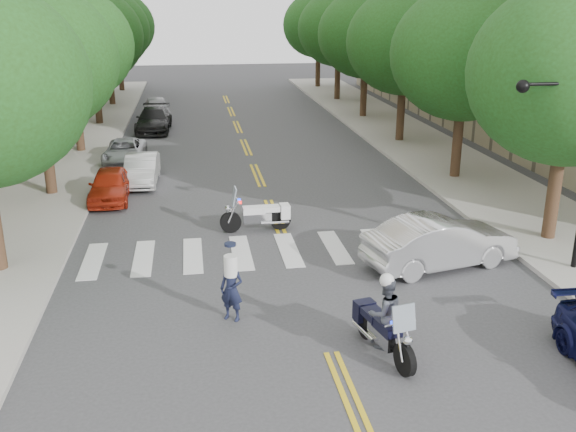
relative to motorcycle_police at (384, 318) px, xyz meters
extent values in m
plane|color=#38383A|center=(-1.16, 0.17, -0.90)|extent=(140.00, 140.00, 0.00)
cube|color=#9E9991|center=(-10.66, 22.17, -0.82)|extent=(5.00, 60.00, 0.15)
cube|color=#9E9991|center=(8.34, 22.17, -0.82)|extent=(5.00, 60.00, 0.15)
cylinder|color=#382316|center=(-9.96, 14.17, 0.77)|extent=(0.44, 0.44, 3.32)
ellipsoid|color=#1F4313|center=(-9.96, 14.17, 4.67)|extent=(6.40, 6.40, 5.76)
cylinder|color=#382316|center=(-9.96, 22.17, 0.77)|extent=(0.44, 0.44, 3.32)
ellipsoid|color=#1F4313|center=(-9.96, 22.17, 4.67)|extent=(6.40, 6.40, 5.76)
cylinder|color=#382316|center=(-9.96, 30.17, 0.77)|extent=(0.44, 0.44, 3.32)
ellipsoid|color=#1F4313|center=(-9.96, 30.17, 4.67)|extent=(6.40, 6.40, 5.76)
cylinder|color=#382316|center=(-9.96, 38.17, 0.77)|extent=(0.44, 0.44, 3.32)
ellipsoid|color=#1F4313|center=(-9.96, 38.17, 4.67)|extent=(6.40, 6.40, 5.76)
cylinder|color=#382316|center=(-9.96, 46.17, 0.77)|extent=(0.44, 0.44, 3.32)
ellipsoid|color=#1F4313|center=(-9.96, 46.17, 4.67)|extent=(6.40, 6.40, 5.76)
cylinder|color=#382316|center=(7.64, 6.17, 0.77)|extent=(0.44, 0.44, 3.32)
ellipsoid|color=#1F4313|center=(7.64, 6.17, 4.67)|extent=(6.40, 6.40, 5.76)
cylinder|color=#382316|center=(7.64, 14.17, 0.77)|extent=(0.44, 0.44, 3.32)
ellipsoid|color=#1F4313|center=(7.64, 14.17, 4.67)|extent=(6.40, 6.40, 5.76)
cylinder|color=#382316|center=(7.64, 22.17, 0.77)|extent=(0.44, 0.44, 3.32)
ellipsoid|color=#1F4313|center=(7.64, 22.17, 4.67)|extent=(6.40, 6.40, 5.76)
cylinder|color=#382316|center=(7.64, 30.17, 0.77)|extent=(0.44, 0.44, 3.32)
ellipsoid|color=#1F4313|center=(7.64, 30.17, 4.67)|extent=(6.40, 6.40, 5.76)
cylinder|color=#382316|center=(7.64, 38.17, 0.77)|extent=(0.44, 0.44, 3.32)
ellipsoid|color=#1F4313|center=(7.64, 38.17, 4.67)|extent=(6.40, 6.40, 5.76)
cylinder|color=#382316|center=(7.64, 46.17, 0.77)|extent=(0.44, 0.44, 3.32)
ellipsoid|color=#1F4313|center=(7.64, 46.17, 4.67)|extent=(6.40, 6.40, 5.76)
cylinder|color=black|center=(5.84, 3.67, 4.70)|extent=(2.40, 0.10, 0.10)
sphere|color=black|center=(4.74, 3.67, 4.65)|extent=(0.36, 0.36, 0.36)
cylinder|color=black|center=(0.21, -0.96, -0.53)|extent=(0.31, 0.75, 0.74)
cylinder|color=black|center=(-0.16, 0.74, -0.53)|extent=(0.35, 0.76, 0.74)
cube|color=silver|center=(0.01, -0.06, -0.41)|extent=(0.55, 1.03, 0.35)
cube|color=black|center=(0.04, -0.16, -0.14)|extent=(0.55, 0.83, 0.24)
cube|color=black|center=(-0.09, 0.42, -0.11)|extent=(0.55, 0.68, 0.17)
cube|color=black|center=(-0.20, 0.90, -0.25)|extent=(0.54, 0.42, 0.49)
cube|color=#8C99A5|center=(0.18, -0.82, 0.41)|extent=(0.57, 0.28, 0.59)
cube|color=red|center=(0.27, -0.61, 0.21)|extent=(0.13, 0.13, 0.09)
cube|color=#0C26E5|center=(0.02, -0.67, 0.21)|extent=(0.13, 0.13, 0.09)
imported|color=#474C56|center=(0.01, -0.06, 0.15)|extent=(0.95, 0.81, 1.71)
sphere|color=silver|center=(0.01, -0.06, 0.96)|extent=(0.33, 0.33, 0.33)
cylinder|color=black|center=(-2.91, 8.63, -0.52)|extent=(0.76, 0.19, 0.75)
cylinder|color=black|center=(-1.15, 8.70, -0.52)|extent=(0.76, 0.23, 0.75)
cube|color=silver|center=(-1.97, 8.67, -0.40)|extent=(1.01, 0.39, 0.35)
cube|color=white|center=(-2.08, 8.66, -0.13)|extent=(0.79, 0.43, 0.24)
cube|color=white|center=(-1.48, 8.69, -0.10)|extent=(0.62, 0.47, 0.18)
cube|color=white|center=(-0.98, 8.71, -0.24)|extent=(0.35, 0.50, 0.50)
cube|color=#8C99A5|center=(-2.77, 8.64, 0.43)|extent=(0.19, 0.56, 0.60)
cube|color=red|center=(-2.57, 8.51, 0.23)|extent=(0.11, 0.11, 0.09)
cube|color=#0C26E5|center=(-2.58, 8.78, 0.23)|extent=(0.11, 0.11, 0.09)
imported|color=#161B33|center=(-3.31, 2.17, -0.06)|extent=(0.73, 0.66, 1.68)
imported|color=#BDBDC0|center=(3.19, 4.67, -0.11)|extent=(5.00, 2.72, 1.56)
imported|color=#AB2712|center=(-7.46, 13.17, -0.25)|extent=(1.58, 3.84, 1.30)
imported|color=#BBBBBB|center=(-6.36, 15.53, -0.25)|extent=(1.49, 3.95, 1.29)
imported|color=#A2A3A9|center=(-7.46, 19.67, -0.33)|extent=(2.05, 4.13, 1.13)
imported|color=black|center=(-6.36, 27.57, -0.18)|extent=(2.23, 5.02, 1.43)
imported|color=#A7A7AD|center=(-6.36, 32.14, -0.17)|extent=(2.08, 4.38, 1.45)
camera|label=1|loc=(-4.13, -12.57, 6.87)|focal=40.00mm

